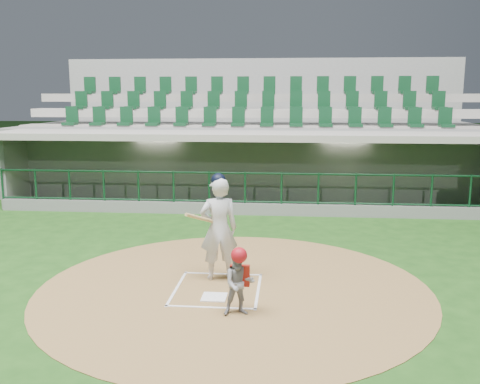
# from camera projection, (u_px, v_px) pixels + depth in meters

# --- Properties ---
(ground) EXTENTS (120.00, 120.00, 0.00)m
(ground) POSITION_uv_depth(u_px,v_px,m) (219.00, 284.00, 10.06)
(ground) COLOR #194112
(ground) RESTS_ON ground
(dirt_circle) EXTENTS (7.20, 7.20, 0.01)m
(dirt_circle) POSITION_uv_depth(u_px,v_px,m) (234.00, 288.00, 9.84)
(dirt_circle) COLOR brown
(dirt_circle) RESTS_ON ground
(home_plate) EXTENTS (0.43, 0.43, 0.02)m
(home_plate) POSITION_uv_depth(u_px,v_px,m) (214.00, 297.00, 9.37)
(home_plate) COLOR white
(home_plate) RESTS_ON dirt_circle
(batter_box_chalk) EXTENTS (1.55, 1.80, 0.01)m
(batter_box_chalk) POSITION_uv_depth(u_px,v_px,m) (217.00, 289.00, 9.77)
(batter_box_chalk) COLOR white
(batter_box_chalk) RESTS_ON ground
(dugout_structure) EXTENTS (16.40, 3.70, 3.00)m
(dugout_structure) POSITION_uv_depth(u_px,v_px,m) (255.00, 174.00, 17.54)
(dugout_structure) COLOR gray
(dugout_structure) RESTS_ON ground
(seating_deck) EXTENTS (17.00, 6.72, 5.15)m
(seating_deck) POSITION_uv_depth(u_px,v_px,m) (256.00, 150.00, 20.49)
(seating_deck) COLOR slate
(seating_deck) RESTS_ON ground
(batter) EXTENTS (0.95, 0.97, 2.06)m
(batter) POSITION_uv_depth(u_px,v_px,m) (219.00, 227.00, 10.17)
(batter) COLOR silver
(batter) RESTS_ON dirt_circle
(catcher) EXTENTS (0.59, 0.51, 1.13)m
(catcher) POSITION_uv_depth(u_px,v_px,m) (239.00, 281.00, 8.57)
(catcher) COLOR gray
(catcher) RESTS_ON dirt_circle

